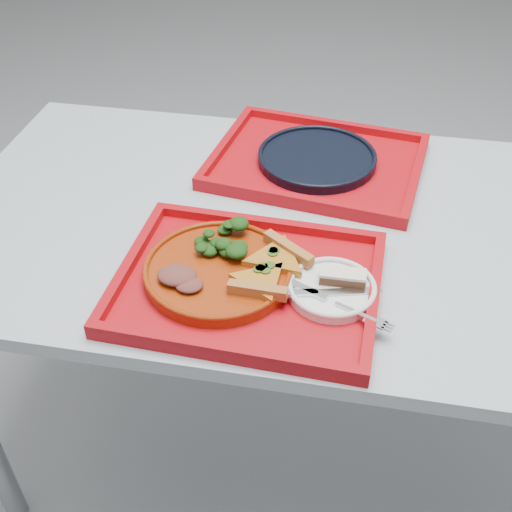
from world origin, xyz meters
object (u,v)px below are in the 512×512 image
(tray_far, at_px, (317,165))
(dinner_plate, at_px, (218,272))
(tray_main, at_px, (248,286))
(navy_plate, at_px, (317,159))
(dessert_bar, at_px, (343,277))

(tray_far, bearing_deg, dinner_plate, -99.38)
(tray_far, distance_m, dinner_plate, 0.43)
(tray_main, bearing_deg, navy_plate, 82.32)
(tray_far, distance_m, dessert_bar, 0.41)
(navy_plate, relative_size, dessert_bar, 3.30)
(tray_main, relative_size, dessert_bar, 5.71)
(tray_main, bearing_deg, dessert_bar, 8.79)
(dinner_plate, bearing_deg, dessert_bar, 2.19)
(dinner_plate, height_order, navy_plate, dinner_plate)
(tray_main, distance_m, dinner_plate, 0.06)
(tray_main, height_order, tray_far, same)
(dinner_plate, relative_size, navy_plate, 1.00)
(tray_main, height_order, dessert_bar, dessert_bar)
(navy_plate, bearing_deg, dinner_plate, -107.48)
(tray_main, height_order, dinner_plate, dinner_plate)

